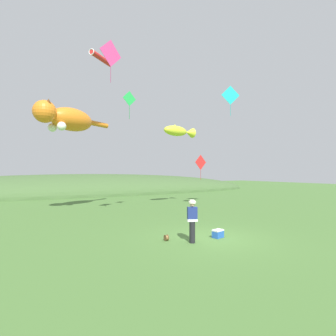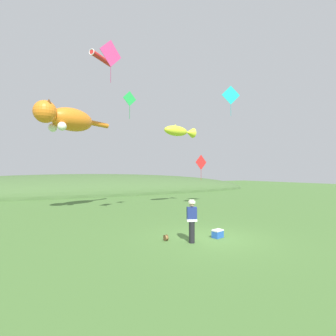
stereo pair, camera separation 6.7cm
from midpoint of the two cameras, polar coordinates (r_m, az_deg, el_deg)
ground_plane at (r=12.13m, az=9.08°, el=-14.87°), size 120.00×120.00×0.00m
distant_hill_ridge at (r=37.92m, az=-17.29°, el=-5.30°), size 54.74×13.40×5.36m
festival_attendant at (r=11.10m, az=5.11°, el=-11.15°), size 0.49×0.40×1.77m
kite_spool at (r=11.55m, az=-0.56°, el=-14.94°), size 0.13×0.26×0.26m
picnic_cooler at (r=12.26m, az=10.66°, el=-13.85°), size 0.56×0.44×0.36m
kite_giant_cat at (r=20.65m, az=-21.35°, el=9.98°), size 5.84×3.93×1.99m
kite_fish_windsock at (r=23.13m, az=2.26°, el=8.01°), size 3.43×1.56×1.02m
kite_tube_streamer at (r=20.44m, az=-14.48°, el=22.14°), size 1.95×1.74×0.44m
kite_diamond_teal at (r=22.13m, az=13.34°, el=15.13°), size 1.42×0.54×2.41m
kite_diamond_pink at (r=16.55m, az=-12.48°, el=23.16°), size 1.42×0.64×2.45m
kite_diamond_green at (r=19.17m, az=-8.50°, el=14.66°), size 1.04×0.23×1.96m
kite_diamond_red at (r=23.61m, az=7.04°, el=1.21°), size 1.34×0.26×2.26m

